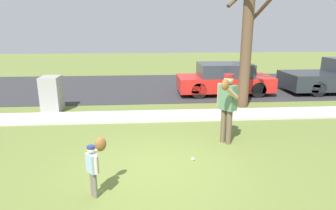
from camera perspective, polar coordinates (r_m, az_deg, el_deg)
The scene contains 9 objects.
ground_plane at distance 9.45m, azimuth -3.22°, elevation -2.53°, with size 48.00×48.00×0.00m, color olive.
sidewalk_strip at distance 9.53m, azimuth -3.24°, elevation -2.17°, with size 36.00×1.20×0.06m, color #B2B2AD.
road_surface at distance 14.39m, azimuth -3.67°, elevation 3.66°, with size 36.00×6.80×0.02m, color #2D2D30.
person_adult at distance 7.23m, azimuth 11.50°, elevation 0.71°, with size 0.57×0.87×1.76m.
person_child at distance 5.21m, azimuth -14.11°, elevation -10.39°, with size 0.36×0.53×0.99m.
baseball at distance 6.54m, azimuth 4.89°, elevation -10.50°, with size 0.07×0.07×0.07m, color white.
utility_cabinet at distance 10.84m, azimuth -21.84°, elevation 2.03°, with size 0.61×0.76×1.21m, color gray.
street_tree_near at distance 10.76m, azimuth 15.36°, elevation 14.50°, with size 1.85×1.88×5.35m.
parked_hatchback_red at distance 12.85m, azimuth 10.95°, elevation 4.99°, with size 4.00×1.75×1.33m.
Camera 1 is at (-0.15, -5.50, 2.86)m, focal length 31.10 mm.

